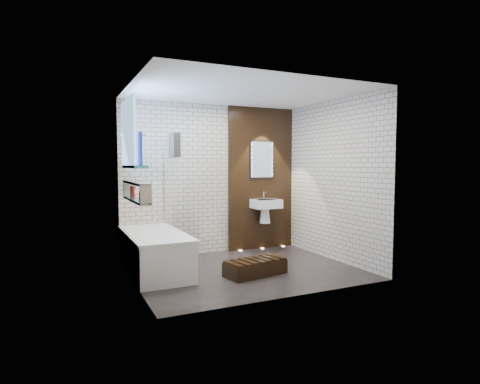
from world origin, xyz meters
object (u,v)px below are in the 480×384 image
bathtub (155,252)px  bath_screen (170,182)px  led_mirror (262,160)px  walnut_step (255,268)px  washbasin (266,207)px

bathtub → bath_screen: size_ratio=1.24×
led_mirror → walnut_step: size_ratio=0.80×
bath_screen → washbasin: (1.82, 0.18, -0.49)m
washbasin → walnut_step: washbasin is taller
washbasin → walnut_step: 1.79m
bath_screen → walnut_step: size_ratio=1.60×
bath_screen → bathtub: bearing=-128.9°
bath_screen → walnut_step: (0.90, -1.19, -1.18)m
bathtub → walnut_step: size_ratio=1.98×
washbasin → led_mirror: size_ratio=0.83×
walnut_step → bathtub: bearing=149.1°
bath_screen → led_mirror: size_ratio=2.00×
bathtub → washbasin: bearing=16.0°
bathtub → washbasin: washbasin is taller
bath_screen → washbasin: bearing=5.8°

